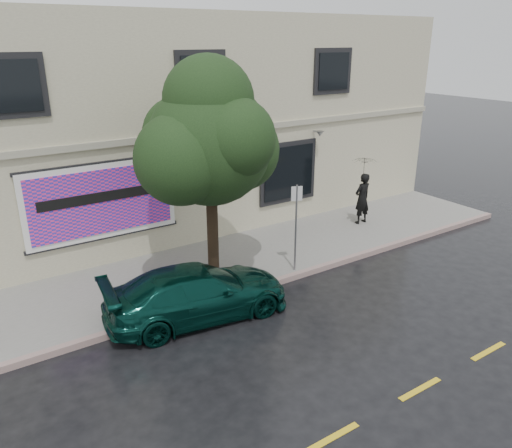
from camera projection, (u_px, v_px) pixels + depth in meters
ground at (304, 311)px, 12.19m from camera, size 90.00×90.00×0.00m
sidewalk at (235, 261)px, 14.69m from camera, size 20.00×3.50×0.15m
curb at (269, 284)px, 13.33m from camera, size 20.00×0.18×0.16m
road_marking at (420, 389)px, 9.46m from camera, size 19.00×0.12×0.01m
building at (151, 119)px, 17.98m from camera, size 20.00×8.12×7.00m
billboard at (102, 202)px, 13.64m from camera, size 4.30×0.16×2.20m
car at (198, 293)px, 11.72m from camera, size 4.56×2.43×1.27m
pedestrian at (362, 199)px, 17.24m from camera, size 0.67×0.46×1.79m
umbrella at (365, 164)px, 16.81m from camera, size 1.09×1.09×0.68m
street_tree at (210, 144)px, 11.89m from camera, size 2.98×2.98×5.23m
sign_pole at (296, 220)px, 13.47m from camera, size 0.29×0.12×2.47m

